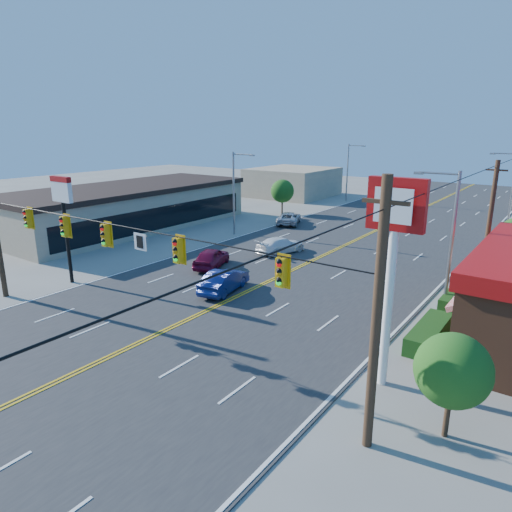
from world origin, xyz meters
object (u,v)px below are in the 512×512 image
Objects in this scene: car_magenta at (212,258)px; signal_span at (122,250)px; car_blue at (224,282)px; car_white at (281,246)px; kfc_pylon at (393,242)px; pizza_hut_sign at (64,208)px; car_silver at (289,219)px.

signal_span is at bearing 92.88° from car_magenta.
car_blue reaches higher than car_white.
kfc_pylon is (11.12, 4.00, 1.16)m from signal_span.
car_magenta is 5.50m from car_blue.
car_magenta is at bearing 113.56° from signal_span.
car_blue is (9.75, 4.58, -4.46)m from pizza_hut_sign.
car_white is (-14.37, 14.60, -5.38)m from kfc_pylon.
kfc_pylon is at bearing 0.00° from pizza_hut_sign.
signal_span is at bearing 83.40° from car_silver.
car_silver is (-5.62, 10.46, 0.00)m from car_white.
car_magenta reaches higher than car_white.
kfc_pylon is 21.18m from car_white.
pizza_hut_sign reaches higher than car_white.
pizza_hut_sign is at bearing 180.00° from kfc_pylon.
car_blue is at bearing 117.76° from car_white.
car_magenta is 0.99× the size of car_blue.
pizza_hut_sign is 17.09m from car_white.
car_magenta reaches higher than car_blue.
pizza_hut_sign is at bearing 159.81° from signal_span.
signal_span is 5.57× the size of car_blue.
kfc_pylon is 1.98× the size of car_magenta.
car_silver is at bearing -45.92° from car_white.
kfc_pylon is at bearing 132.91° from car_magenta.
car_white is at bearing -88.76° from car_blue.
car_blue is 10.24m from car_white.
car_magenta is 6.77m from car_white.
car_silver is at bearing 85.41° from pizza_hut_sign.
car_blue reaches higher than car_silver.
car_blue is (-1.13, 8.58, -4.17)m from signal_span.
car_silver is at bearing -80.00° from car_blue.
car_blue is 0.96× the size of car_white.
kfc_pylon reaches higher than car_blue.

